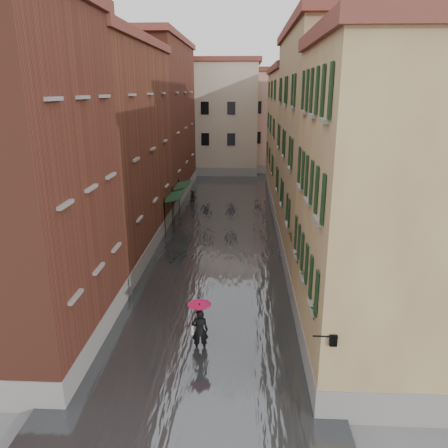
# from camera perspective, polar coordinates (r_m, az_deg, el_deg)

# --- Properties ---
(ground) EXTENTS (120.00, 120.00, 0.00)m
(ground) POSITION_cam_1_polar(r_m,az_deg,el_deg) (20.16, -2.43, -12.70)
(ground) COLOR #605F62
(ground) RESTS_ON ground
(floodwater) EXTENTS (10.00, 60.00, 0.20)m
(floodwater) POSITION_cam_1_polar(r_m,az_deg,el_deg) (32.03, -0.34, -0.88)
(floodwater) COLOR #424549
(floodwater) RESTS_ON ground
(building_left_near) EXTENTS (6.00, 8.00, 13.00)m
(building_left_near) POSITION_cam_1_polar(r_m,az_deg,el_deg) (18.04, -26.14, 4.09)
(building_left_near) COLOR brown
(building_left_near) RESTS_ON ground
(building_left_mid) EXTENTS (6.00, 14.00, 12.50)m
(building_left_mid) POSITION_cam_1_polar(r_m,az_deg,el_deg) (28.05, -15.44, 8.82)
(building_left_mid) COLOR brown
(building_left_mid) RESTS_ON ground
(building_left_far) EXTENTS (6.00, 16.00, 14.00)m
(building_left_far) POSITION_cam_1_polar(r_m,az_deg,el_deg) (42.41, -9.23, 12.88)
(building_left_far) COLOR brown
(building_left_far) RESTS_ON ground
(building_right_near) EXTENTS (6.00, 8.00, 11.50)m
(building_right_near) POSITION_cam_1_polar(r_m,az_deg,el_deg) (16.84, 21.09, 1.24)
(building_right_near) COLOR #99714F
(building_right_near) RESTS_ON ground
(building_right_mid) EXTENTS (6.00, 14.00, 13.00)m
(building_right_mid) POSITION_cam_1_polar(r_m,az_deg,el_deg) (27.15, 14.26, 9.18)
(building_right_mid) COLOR #9D7F5F
(building_right_mid) RESTS_ON ground
(building_right_far) EXTENTS (6.00, 16.00, 11.50)m
(building_right_far) POSITION_cam_1_polar(r_m,az_deg,el_deg) (41.95, 10.28, 11.07)
(building_right_far) COLOR #99714F
(building_right_far) RESTS_ON ground
(building_end_cream) EXTENTS (12.00, 9.00, 13.00)m
(building_end_cream) POSITION_cam_1_polar(r_m,az_deg,el_deg) (55.71, -2.06, 13.55)
(building_end_cream) COLOR #C1B199
(building_end_cream) RESTS_ON ground
(building_end_pink) EXTENTS (10.00, 9.00, 12.00)m
(building_end_pink) POSITION_cam_1_polar(r_m,az_deg,el_deg) (57.70, 7.30, 13.06)
(building_end_pink) COLOR tan
(building_end_pink) RESTS_ON ground
(awning_near) EXTENTS (1.09, 3.26, 2.80)m
(awning_near) POSITION_cam_1_polar(r_m,az_deg,el_deg) (32.23, -6.50, 3.51)
(awning_near) COLOR #16331D
(awning_near) RESTS_ON ground
(awning_far) EXTENTS (1.09, 3.04, 2.80)m
(awning_far) POSITION_cam_1_polar(r_m,az_deg,el_deg) (35.84, -5.56, 4.92)
(awning_far) COLOR #16331D
(awning_far) RESTS_ON ground
(wall_lantern) EXTENTS (0.71, 0.22, 0.35)m
(wall_lantern) POSITION_cam_1_polar(r_m,az_deg,el_deg) (13.65, 13.97, -14.42)
(wall_lantern) COLOR black
(wall_lantern) RESTS_ON ground
(window_planters) EXTENTS (0.59, 8.38, 0.84)m
(window_planters) POSITION_cam_1_polar(r_m,az_deg,el_deg) (17.90, 10.44, -4.51)
(window_planters) COLOR brown
(window_planters) RESTS_ON ground
(pedestrian_main) EXTENTS (0.95, 0.95, 2.06)m
(pedestrian_main) POSITION_cam_1_polar(r_m,az_deg,el_deg) (17.63, -3.20, -12.82)
(pedestrian_main) COLOR black
(pedestrian_main) RESTS_ON ground
(pedestrian_far) EXTENTS (0.84, 0.74, 1.45)m
(pedestrian_far) POSITION_cam_1_polar(r_m,az_deg,el_deg) (38.95, -4.04, 3.32)
(pedestrian_far) COLOR black
(pedestrian_far) RESTS_ON ground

